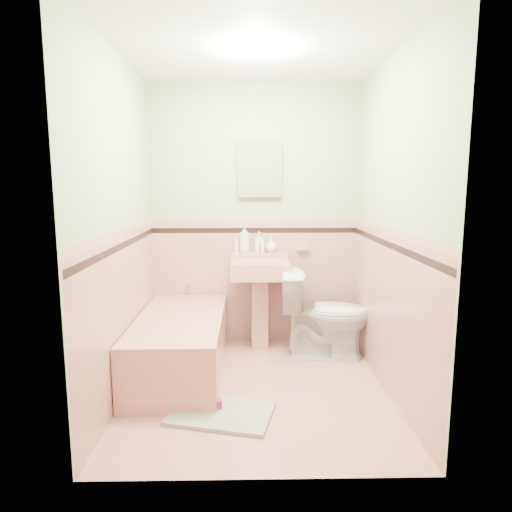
{
  "coord_description": "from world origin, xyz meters",
  "views": [
    {
      "loc": [
        -0.07,
        -3.32,
        1.57
      ],
      "look_at": [
        0.0,
        0.25,
        1.0
      ],
      "focal_mm": 31.96,
      "sensor_mm": 36.0,
      "label": 1
    }
  ],
  "objects_px": {
    "sink": "(260,305)",
    "bathtub": "(181,346)",
    "soap_bottle_left": "(245,239)",
    "toilet": "(325,314)",
    "shoe": "(211,404)",
    "soap_bottle_right": "(271,245)",
    "bucket": "(310,337)",
    "soap_bottle_mid": "(259,242)",
    "medicine_cabinet": "(260,170)"
  },
  "relations": [
    {
      "from": "sink",
      "to": "bathtub",
      "type": "bearing_deg",
      "value": -142.07
    },
    {
      "from": "soap_bottle_left",
      "to": "toilet",
      "type": "xyz_separation_m",
      "value": [
        0.74,
        -0.37,
        -0.65
      ]
    },
    {
      "from": "sink",
      "to": "shoe",
      "type": "relative_size",
      "value": 5.65
    },
    {
      "from": "soap_bottle_left",
      "to": "toilet",
      "type": "relative_size",
      "value": 0.33
    },
    {
      "from": "sink",
      "to": "soap_bottle_left",
      "type": "bearing_deg",
      "value": 128.94
    },
    {
      "from": "soap_bottle_right",
      "to": "bucket",
      "type": "distance_m",
      "value": 0.95
    },
    {
      "from": "shoe",
      "to": "soap_bottle_mid",
      "type": "bearing_deg",
      "value": 64.74
    },
    {
      "from": "toilet",
      "to": "shoe",
      "type": "relative_size",
      "value": 5.24
    },
    {
      "from": "bathtub",
      "to": "soap_bottle_left",
      "type": "bearing_deg",
      "value": 53.02
    },
    {
      "from": "bathtub",
      "to": "sink",
      "type": "relative_size",
      "value": 1.75
    },
    {
      "from": "bathtub",
      "to": "soap_bottle_right",
      "type": "xyz_separation_m",
      "value": [
        0.79,
        0.71,
        0.76
      ]
    },
    {
      "from": "bathtub",
      "to": "soap_bottle_mid",
      "type": "distance_m",
      "value": 1.26
    },
    {
      "from": "sink",
      "to": "shoe",
      "type": "xyz_separation_m",
      "value": [
        -0.38,
        -1.22,
        -0.37
      ]
    },
    {
      "from": "medicine_cabinet",
      "to": "shoe",
      "type": "bearing_deg",
      "value": -104.76
    },
    {
      "from": "toilet",
      "to": "shoe",
      "type": "height_order",
      "value": "toilet"
    },
    {
      "from": "toilet",
      "to": "bucket",
      "type": "xyz_separation_m",
      "value": [
        -0.11,
        0.17,
        -0.27
      ]
    },
    {
      "from": "soap_bottle_right",
      "to": "toilet",
      "type": "relative_size",
      "value": 0.18
    },
    {
      "from": "soap_bottle_mid",
      "to": "soap_bottle_right",
      "type": "xyz_separation_m",
      "value": [
        0.12,
        0.0,
        -0.03
      ]
    },
    {
      "from": "soap_bottle_left",
      "to": "bucket",
      "type": "bearing_deg",
      "value": -17.94
    },
    {
      "from": "toilet",
      "to": "shoe",
      "type": "bearing_deg",
      "value": 142.72
    },
    {
      "from": "bathtub",
      "to": "toilet",
      "type": "bearing_deg",
      "value": 14.82
    },
    {
      "from": "sink",
      "to": "soap_bottle_left",
      "type": "distance_m",
      "value": 0.66
    },
    {
      "from": "soap_bottle_left",
      "to": "soap_bottle_right",
      "type": "xyz_separation_m",
      "value": [
        0.26,
        0.0,
        -0.06
      ]
    },
    {
      "from": "soap_bottle_right",
      "to": "toilet",
      "type": "height_order",
      "value": "soap_bottle_right"
    },
    {
      "from": "bucket",
      "to": "shoe",
      "type": "distance_m",
      "value": 1.47
    },
    {
      "from": "bathtub",
      "to": "sink",
      "type": "xyz_separation_m",
      "value": [
        0.68,
        0.53,
        0.2
      ]
    },
    {
      "from": "soap_bottle_left",
      "to": "bucket",
      "type": "relative_size",
      "value": 1.05
    },
    {
      "from": "sink",
      "to": "soap_bottle_right",
      "type": "distance_m",
      "value": 0.6
    },
    {
      "from": "toilet",
      "to": "shoe",
      "type": "xyz_separation_m",
      "value": [
        -0.97,
        -1.03,
        -0.34
      ]
    },
    {
      "from": "bucket",
      "to": "soap_bottle_left",
      "type": "bearing_deg",
      "value": 162.06
    },
    {
      "from": "medicine_cabinet",
      "to": "shoe",
      "type": "distance_m",
      "value": 2.21
    },
    {
      "from": "soap_bottle_right",
      "to": "bucket",
      "type": "height_order",
      "value": "soap_bottle_right"
    },
    {
      "from": "shoe",
      "to": "toilet",
      "type": "bearing_deg",
      "value": 36.3
    },
    {
      "from": "medicine_cabinet",
      "to": "bucket",
      "type": "distance_m",
      "value": 1.66
    },
    {
      "from": "soap_bottle_mid",
      "to": "shoe",
      "type": "relative_size",
      "value": 1.3
    },
    {
      "from": "soap_bottle_right",
      "to": "shoe",
      "type": "xyz_separation_m",
      "value": [
        -0.49,
        -1.4,
        -0.93
      ]
    },
    {
      "from": "soap_bottle_mid",
      "to": "shoe",
      "type": "bearing_deg",
      "value": -104.87
    },
    {
      "from": "bucket",
      "to": "shoe",
      "type": "height_order",
      "value": "bucket"
    },
    {
      "from": "bucket",
      "to": "sink",
      "type": "bearing_deg",
      "value": 177.44
    },
    {
      "from": "soap_bottle_left",
      "to": "shoe",
      "type": "distance_m",
      "value": 1.73
    },
    {
      "from": "soap_bottle_mid",
      "to": "toilet",
      "type": "relative_size",
      "value": 0.25
    },
    {
      "from": "soap_bottle_left",
      "to": "soap_bottle_mid",
      "type": "height_order",
      "value": "soap_bottle_left"
    },
    {
      "from": "medicine_cabinet",
      "to": "soap_bottle_right",
      "type": "height_order",
      "value": "medicine_cabinet"
    },
    {
      "from": "sink",
      "to": "toilet",
      "type": "xyz_separation_m",
      "value": [
        0.59,
        -0.19,
        -0.03
      ]
    },
    {
      "from": "bathtub",
      "to": "toilet",
      "type": "distance_m",
      "value": 1.33
    },
    {
      "from": "soap_bottle_right",
      "to": "bucket",
      "type": "bearing_deg",
      "value": -29.04
    },
    {
      "from": "soap_bottle_mid",
      "to": "bathtub",
      "type": "bearing_deg",
      "value": -133.55
    },
    {
      "from": "soap_bottle_right",
      "to": "medicine_cabinet",
      "type": "bearing_deg",
      "value": 165.23
    },
    {
      "from": "sink",
      "to": "toilet",
      "type": "bearing_deg",
      "value": -18.18
    },
    {
      "from": "bucket",
      "to": "soap_bottle_mid",
      "type": "bearing_deg",
      "value": 157.3
    }
  ]
}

